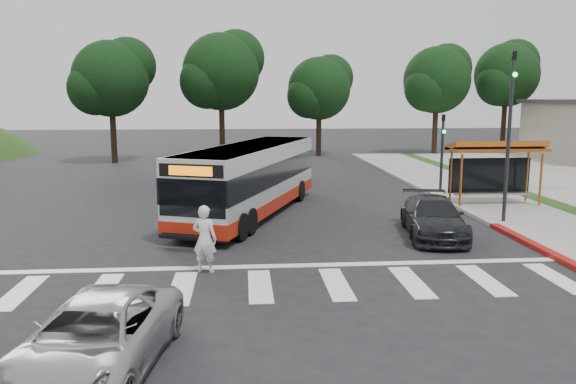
{
  "coord_description": "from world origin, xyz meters",
  "views": [
    {
      "loc": [
        -0.4,
        -18.91,
        4.8
      ],
      "look_at": [
        1.14,
        0.1,
        1.6
      ],
      "focal_mm": 35.0,
      "sensor_mm": 36.0,
      "label": 1
    }
  ],
  "objects": [
    {
      "name": "curb_east",
      "position": [
        9.0,
        8.0,
        0.07
      ],
      "size": [
        0.3,
        40.0,
        0.15
      ],
      "primitive_type": "cube",
      "color": "#9E9991",
      "rests_on": "ground"
    },
    {
      "name": "tree_ne_a",
      "position": [
        16.08,
        28.06,
        6.39
      ],
      "size": [
        6.16,
        5.74,
        9.3
      ],
      "color": "black",
      "rests_on": "parking_lot"
    },
    {
      "name": "tree_north_b",
      "position": [
        6.07,
        28.06,
        5.66
      ],
      "size": [
        5.72,
        5.33,
        8.43
      ],
      "color": "black",
      "rests_on": "ground"
    },
    {
      "name": "tree_north_c",
      "position": [
        -9.92,
        24.06,
        6.29
      ],
      "size": [
        6.16,
        5.74,
        9.3
      ],
      "color": "black",
      "rests_on": "ground"
    },
    {
      "name": "ground",
      "position": [
        0.0,
        0.0,
        0.0
      ],
      "size": [
        140.0,
        140.0,
        0.0
      ],
      "primitive_type": "plane",
      "color": "black",
      "rests_on": "ground"
    },
    {
      "name": "tree_ne_b",
      "position": [
        23.08,
        30.06,
        6.92
      ],
      "size": [
        6.16,
        5.74,
        10.02
      ],
      "color": "black",
      "rests_on": "ground"
    },
    {
      "name": "crosswalk_ladder",
      "position": [
        0.0,
        -5.0,
        0.01
      ],
      "size": [
        18.0,
        2.6,
        0.01
      ],
      "primitive_type": "cube",
      "color": "silver",
      "rests_on": "ground"
    },
    {
      "name": "silver_suv_south",
      "position": [
        -3.02,
        -9.44,
        0.65
      ],
      "size": [
        2.82,
        4.95,
        1.3
      ],
      "primitive_type": "imported",
      "rotation": [
        0.0,
        0.0,
        -0.14
      ],
      "color": "#A5A7AA",
      "rests_on": "ground"
    },
    {
      "name": "transit_bus",
      "position": [
        -0.07,
        4.08,
        1.44
      ],
      "size": [
        6.21,
        11.31,
        2.89
      ],
      "primitive_type": null,
      "rotation": [
        0.0,
        0.0,
        -0.36
      ],
      "color": "silver",
      "rests_on": "ground"
    },
    {
      "name": "traffic_signal_ne_short",
      "position": [
        9.6,
        8.49,
        2.48
      ],
      "size": [
        0.18,
        0.37,
        4.0
      ],
      "color": "black",
      "rests_on": "ground"
    },
    {
      "name": "tree_north_a",
      "position": [
        -1.92,
        26.07,
        6.92
      ],
      "size": [
        6.6,
        6.15,
        10.17
      ],
      "color": "black",
      "rests_on": "ground"
    },
    {
      "name": "dark_sedan",
      "position": [
        6.23,
        -0.15,
        0.68
      ],
      "size": [
        2.62,
        4.91,
        1.36
      ],
      "primitive_type": "imported",
      "rotation": [
        0.0,
        0.0,
        -0.16
      ],
      "color": "black",
      "rests_on": "ground"
    },
    {
      "name": "curb_east_red",
      "position": [
        9.0,
        -2.0,
        0.08
      ],
      "size": [
        0.32,
        6.0,
        0.15
      ],
      "primitive_type": "cube",
      "color": "maroon",
      "rests_on": "ground"
    },
    {
      "name": "bus_shelter",
      "position": [
        10.8,
        5.1,
        2.35
      ],
      "size": [
        4.2,
        1.6,
        2.86
      ],
      "color": "#9A4F19",
      "rests_on": "sidewalk_east"
    },
    {
      "name": "pedestrian",
      "position": [
        -1.48,
        -3.69,
        0.95
      ],
      "size": [
        0.81,
        0.67,
        1.91
      ],
      "primitive_type": "imported",
      "rotation": [
        0.0,
        0.0,
        2.79
      ],
      "color": "silver",
      "rests_on": "ground"
    },
    {
      "name": "sidewalk_east",
      "position": [
        11.0,
        8.0,
        0.06
      ],
      "size": [
        4.0,
        40.0,
        0.12
      ],
      "primitive_type": "cube",
      "color": "gray",
      "rests_on": "ground"
    },
    {
      "name": "traffic_signal_ne_tall",
      "position": [
        9.6,
        1.49,
        3.88
      ],
      "size": [
        0.18,
        0.37,
        6.5
      ],
      "color": "black",
      "rests_on": "ground"
    }
  ]
}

